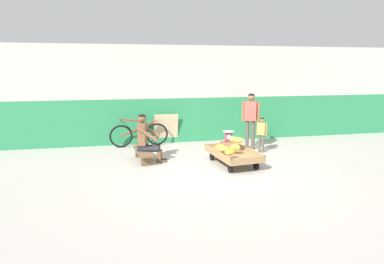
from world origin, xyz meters
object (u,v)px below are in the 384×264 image
object	(u,v)px
low_bench	(143,153)
shopping_bag	(229,153)
weighing_scale	(228,136)
plastic_crate	(228,148)
customer_adult	(251,115)
bicycle_near_left	(139,134)
sign_board	(166,129)
vendor_seated	(146,138)
banana_cart	(233,155)
customer_child	(262,131)

from	to	relation	value
low_bench	shopping_bag	world-z (taller)	low_bench
weighing_scale	plastic_crate	bearing A→B (deg)	90.00
customer_adult	shopping_bag	distance (m)	1.39
bicycle_near_left	shopping_bag	size ratio (longest dim) A/B	6.91
plastic_crate	sign_board	bearing A→B (deg)	134.56
plastic_crate	customer_adult	bearing A→B (deg)	22.92
vendor_seated	plastic_crate	size ratio (longest dim) A/B	3.17
weighing_scale	shopping_bag	bearing A→B (deg)	-104.20
customer_adult	shopping_bag	size ratio (longest dim) A/B	6.38
banana_cart	plastic_crate	xyz separation A→B (m)	(0.21, 0.99, -0.09)
low_bench	customer_adult	distance (m)	3.09
vendor_seated	customer_adult	size ratio (longest dim) A/B	0.75
plastic_crate	shopping_bag	xyz separation A→B (m)	(-0.11, -0.45, -0.03)
bicycle_near_left	customer_child	xyz separation A→B (m)	(3.13, -1.34, 0.22)
customer_child	banana_cart	bearing A→B (deg)	-140.39
low_bench	weighing_scale	bearing A→B (deg)	7.08
plastic_crate	shopping_bag	world-z (taller)	plastic_crate
sign_board	weighing_scale	bearing A→B (deg)	-45.46
low_bench	banana_cart	bearing A→B (deg)	-19.43
vendor_seated	shopping_bag	world-z (taller)	vendor_seated
customer_adult	shopping_bag	xyz separation A→B (m)	(-0.83, -0.75, -0.83)
vendor_seated	customer_child	size ratio (longest dim) A/B	1.23
low_bench	bicycle_near_left	world-z (taller)	bicycle_near_left
banana_cart	customer_child	xyz separation A→B (m)	(1.09, 0.90, 0.33)
plastic_crate	shopping_bag	distance (m)	0.46
low_bench	shopping_bag	bearing A→B (deg)	-4.57
vendor_seated	sign_board	world-z (taller)	vendor_seated
vendor_seated	shopping_bag	bearing A→B (deg)	-4.15
low_bench	weighing_scale	size ratio (longest dim) A/B	3.77
low_bench	shopping_bag	distance (m)	2.12
weighing_scale	bicycle_near_left	distance (m)	2.57
plastic_crate	weighing_scale	world-z (taller)	weighing_scale
customer_child	sign_board	bearing A→B (deg)	146.20
low_bench	plastic_crate	world-z (taller)	plastic_crate
vendor_seated	plastic_crate	distance (m)	2.20
shopping_bag	customer_child	bearing A→B (deg)	19.75
bicycle_near_left	customer_child	distance (m)	3.41
vendor_seated	customer_child	bearing A→B (deg)	3.96
weighing_scale	shopping_bag	xyz separation A→B (m)	(-0.11, -0.45, -0.33)
low_bench	customer_child	bearing A→B (deg)	3.46
bicycle_near_left	customer_adult	distance (m)	3.17
vendor_seated	bicycle_near_left	xyz separation A→B (m)	(-0.10, 1.55, -0.21)
banana_cart	shopping_bag	distance (m)	0.56
sign_board	customer_child	xyz separation A→B (m)	(2.33, -1.56, 0.13)
low_bench	vendor_seated	xyz separation A→B (m)	(0.09, -0.02, 0.37)
low_bench	vendor_seated	size ratio (longest dim) A/B	0.99
bicycle_near_left	customer_adult	world-z (taller)	customer_adult
low_bench	sign_board	bearing A→B (deg)	65.90
bicycle_near_left	customer_adult	bearing A→B (deg)	-17.81
banana_cart	customer_child	bearing A→B (deg)	39.61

